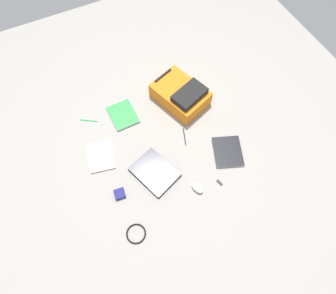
# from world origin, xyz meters

# --- Properties ---
(ground_plane) EXTENTS (3.59, 3.59, 0.00)m
(ground_plane) POSITION_xyz_m (0.00, 0.00, 0.00)
(ground_plane) COLOR gray
(backpack) EXTENTS (0.42, 0.50, 0.18)m
(backpack) POSITION_xyz_m (0.33, 0.32, 0.08)
(backpack) COLOR orange
(backpack) RESTS_ON ground_plane
(laptop) EXTENTS (0.33, 0.37, 0.03)m
(laptop) POSITION_xyz_m (-0.14, -0.16, 0.02)
(laptop) COLOR #24242C
(laptop) RESTS_ON ground_plane
(book_comic) EXTENTS (0.28, 0.31, 0.02)m
(book_comic) POSITION_xyz_m (0.42, -0.25, 0.01)
(book_comic) COLOR silver
(book_comic) RESTS_ON ground_plane
(book_red) EXTENTS (0.20, 0.24, 0.02)m
(book_red) POSITION_xyz_m (-0.16, 0.40, 0.01)
(book_red) COLOR silver
(book_red) RESTS_ON ground_plane
(book_manual) EXTENTS (0.23, 0.27, 0.02)m
(book_manual) POSITION_xyz_m (-0.44, 0.13, 0.01)
(book_manual) COLOR silver
(book_manual) RESTS_ON ground_plane
(computer_mouse) EXTENTS (0.08, 0.11, 0.04)m
(computer_mouse) POSITION_xyz_m (0.08, -0.40, 0.02)
(computer_mouse) COLOR silver
(computer_mouse) RESTS_ON ground_plane
(cable_coil) EXTENTS (0.13, 0.13, 0.01)m
(cable_coil) POSITION_xyz_m (-0.43, -0.49, 0.01)
(cable_coil) COLOR black
(cable_coil) RESTS_ON ground_plane
(pen_black) EXTENTS (0.06, 0.14, 0.01)m
(pen_black) POSITION_xyz_m (0.20, 0.01, 0.00)
(pen_black) COLOR black
(pen_black) RESTS_ON ground_plane
(pen_blue) EXTENTS (0.13, 0.09, 0.01)m
(pen_blue) POSITION_xyz_m (-0.42, 0.47, 0.00)
(pen_blue) COLOR #198C33
(pen_blue) RESTS_ON ground_plane
(earbud_pouch) EXTENTS (0.08, 0.08, 0.03)m
(earbud_pouch) POSITION_xyz_m (-0.42, -0.20, 0.01)
(earbud_pouch) COLOR navy
(earbud_pouch) RESTS_ON ground_plane
(usb_stick) EXTENTS (0.03, 0.05, 0.01)m
(usb_stick) POSITION_xyz_m (0.25, -0.43, 0.00)
(usb_stick) COLOR black
(usb_stick) RESTS_ON ground_plane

